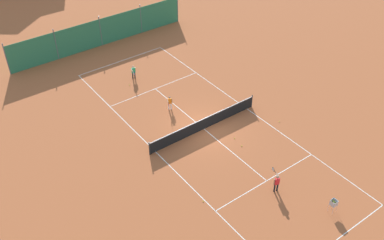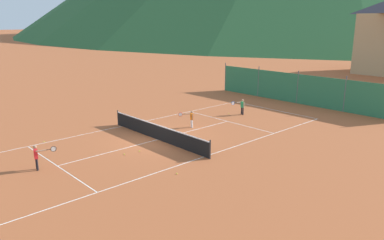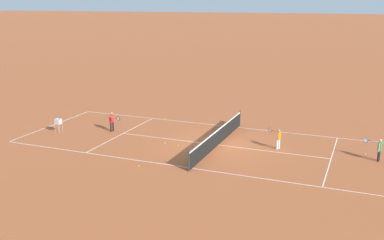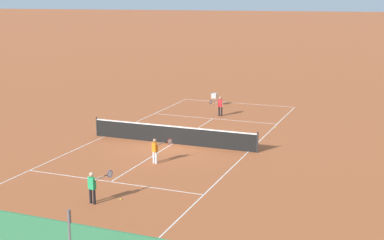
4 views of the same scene
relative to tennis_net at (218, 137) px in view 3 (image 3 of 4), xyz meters
name	(u,v)px [view 3 (image 3 of 4)]	position (x,y,z in m)	size (l,w,h in m)	color
ground_plane	(218,145)	(0.00, 0.00, -0.50)	(600.00, 600.00, 0.00)	#A8542D
court_line_markings	(218,145)	(0.00, 0.00, -0.50)	(8.25, 23.85, 0.01)	white
tennis_net	(218,137)	(0.00, 0.00, 0.00)	(9.18, 0.08, 1.06)	#2D2D2D
player_near_baseline	(278,137)	(-0.64, 3.37, 0.18)	(0.74, 0.87, 1.17)	white
player_far_baseline	(379,148)	(-0.61, 8.70, 0.21)	(0.59, 0.97, 1.22)	black
player_far_service	(112,120)	(-0.15, -7.29, 0.24)	(0.65, 1.00, 1.28)	black
tennis_ball_by_net_left	(365,154)	(-1.39, 8.08, -0.47)	(0.07, 0.07, 0.07)	#CCE033
tennis_ball_by_net_right	(178,145)	(1.06, -2.11, -0.47)	(0.07, 0.07, 0.07)	#CCE033
tennis_ball_far_corner	(166,119)	(-4.23, -5.40, -0.47)	(0.07, 0.07, 0.07)	#CCE033
tennis_ball_near_corner	(165,143)	(0.92, -3.01, -0.47)	(0.07, 0.07, 0.07)	#CCE033
tennis_ball_mid_court	(139,166)	(4.91, -2.62, -0.47)	(0.07, 0.07, 0.07)	#CCE033
ball_hopper	(58,122)	(1.33, -10.40, 0.16)	(0.36, 0.36, 0.89)	#B7B7BC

